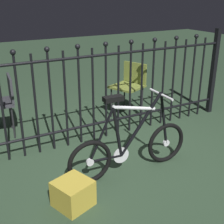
{
  "coord_description": "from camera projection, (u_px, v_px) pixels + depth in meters",
  "views": [
    {
      "loc": [
        -1.59,
        -2.66,
        1.85
      ],
      "look_at": [
        -0.01,
        0.2,
        0.55
      ],
      "focal_mm": 48.75,
      "sensor_mm": 36.0,
      "label": 1
    }
  ],
  "objects": [
    {
      "name": "chair_charcoal",
      "position": [
        2.0,
        99.0,
        4.04
      ],
      "size": [
        0.48,
        0.48,
        0.82
      ],
      "color": "black",
      "rests_on": "ground"
    },
    {
      "name": "bicycle",
      "position": [
        130.0,
        146.0,
        3.25
      ],
      "size": [
        1.42,
        0.4,
        0.9
      ],
      "color": "black",
      "rests_on": "ground"
    },
    {
      "name": "ground_plane",
      "position": [
        121.0,
        161.0,
        3.56
      ],
      "size": [
        20.0,
        20.0,
        0.0
      ],
      "primitive_type": "plane",
      "color": "#293E2A"
    },
    {
      "name": "display_crate",
      "position": [
        73.0,
        193.0,
        2.78
      ],
      "size": [
        0.39,
        0.39,
        0.25
      ],
      "primitive_type": "cube",
      "rotation": [
        0.0,
        0.0,
        0.34
      ],
      "color": "#B29933",
      "rests_on": "ground"
    },
    {
      "name": "iron_fence",
      "position": [
        90.0,
        92.0,
        3.83
      ],
      "size": [
        4.21,
        0.07,
        1.34
      ],
      "color": "black",
      "rests_on": "ground"
    },
    {
      "name": "chair_olive",
      "position": [
        130.0,
        83.0,
        4.7
      ],
      "size": [
        0.57,
        0.57,
        0.83
      ],
      "color": "black",
      "rests_on": "ground"
    }
  ]
}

